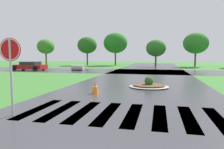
# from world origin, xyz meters

# --- Properties ---
(asphalt_roadway) EXTENTS (9.07, 80.00, 0.01)m
(asphalt_roadway) POSITION_xyz_m (0.00, 10.00, 0.00)
(asphalt_roadway) COLOR #35353A
(asphalt_roadway) RESTS_ON ground
(asphalt_cross_road) EXTENTS (90.00, 8.16, 0.01)m
(asphalt_cross_road) POSITION_xyz_m (0.00, 23.14, 0.00)
(asphalt_cross_road) COLOR #35353A
(asphalt_cross_road) RESTS_ON ground
(crosswalk_stripes) EXTENTS (6.75, 3.04, 0.01)m
(crosswalk_stripes) POSITION_xyz_m (0.00, 4.15, 0.00)
(crosswalk_stripes) COLOR white
(crosswalk_stripes) RESTS_ON ground
(stop_sign) EXTENTS (0.76, 0.09, 2.60)m
(stop_sign) POSITION_xyz_m (-3.45, 3.07, 1.93)
(stop_sign) COLOR #B2B5BA
(stop_sign) RESTS_ON ground
(median_island) EXTENTS (2.48, 2.35, 0.68)m
(median_island) POSITION_xyz_m (0.68, 10.39, 0.13)
(median_island) COLOR #9E9B93
(median_island) RESTS_ON ground
(car_dark_suv) EXTENTS (4.60, 2.16, 1.16)m
(car_dark_suv) POSITION_xyz_m (-15.74, 21.99, 0.56)
(car_dark_suv) COLOR maroon
(car_dark_suv) RESTS_ON ground
(drainage_pipe_stack) EXTENTS (1.57, 0.92, 0.75)m
(drainage_pipe_stack) POSITION_xyz_m (-9.12, 22.70, 0.38)
(drainage_pipe_stack) COLOR #9E9B93
(drainage_pipe_stack) RESTS_ON ground
(traffic_cone) EXTENTS (0.43, 0.43, 0.68)m
(traffic_cone) POSITION_xyz_m (-2.00, 7.62, 0.33)
(traffic_cone) COLOR orange
(traffic_cone) RESTS_ON ground
(background_treeline) EXTENTS (38.28, 6.90, 6.35)m
(background_treeline) POSITION_xyz_m (-1.98, 35.97, 3.99)
(background_treeline) COLOR #4C3823
(background_treeline) RESTS_ON ground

